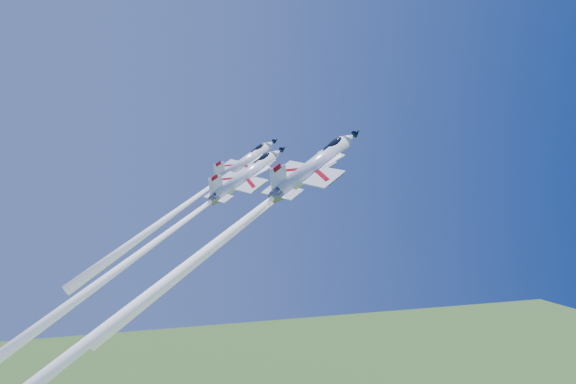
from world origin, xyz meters
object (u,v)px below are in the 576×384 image
object	(u,v)px
jet_lead	(243,225)
jet_slot	(146,249)
jet_right	(168,280)
jet_left	(188,203)

from	to	relation	value
jet_lead	jet_slot	size ratio (longest dim) A/B	0.91
jet_lead	jet_right	bearing A→B (deg)	-68.45
jet_left	jet_right	size ratio (longest dim) A/B	0.55
jet_lead	jet_left	size ratio (longest dim) A/B	1.22
jet_lead	jet_left	distance (m)	9.77
jet_right	jet_left	bearing A→B (deg)	139.43
jet_lead	jet_right	distance (m)	18.66
jet_lead	jet_right	world-z (taller)	jet_right
jet_lead	jet_right	xyz separation A→B (m)	(-12.63, -12.72, -5.19)
jet_left	jet_right	xyz separation A→B (m)	(-5.78, -19.03, -8.16)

